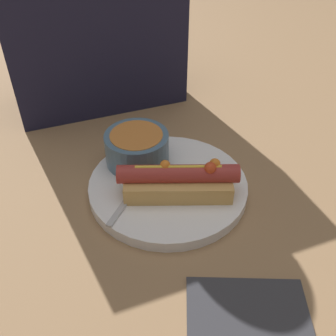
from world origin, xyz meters
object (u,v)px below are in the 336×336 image
hot_dog (179,181)px  salt_shaker (135,84)px  soup_bowl (137,147)px  spoon (147,171)px

hot_dog → salt_shaker: hot_dog is taller
salt_shaker → soup_bowl: bearing=-106.5°
hot_dog → salt_shaker: 0.32m
hot_dog → soup_bowl: bearing=130.1°
hot_dog → soup_bowl: hot_dog is taller
hot_dog → spoon: size_ratio=1.27×
hot_dog → salt_shaker: (0.03, 0.32, -0.00)m
soup_bowl → salt_shaker: salt_shaker is taller
soup_bowl → salt_shaker: 0.24m
spoon → salt_shaker: bearing=30.0°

